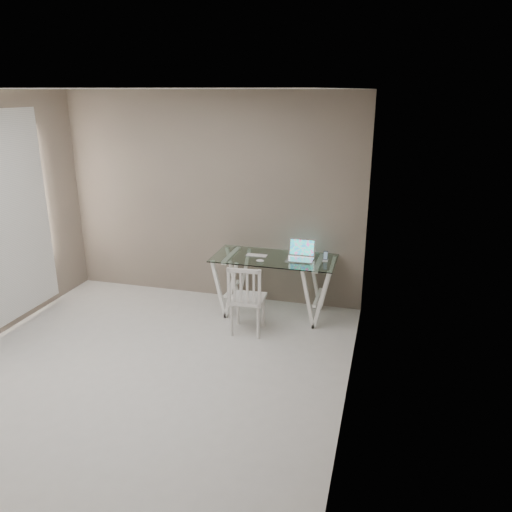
{
  "coord_description": "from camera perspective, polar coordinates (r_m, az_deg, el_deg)",
  "views": [
    {
      "loc": [
        2.24,
        -3.77,
        2.69
      ],
      "look_at": [
        0.79,
        1.55,
        0.85
      ],
      "focal_mm": 35.0,
      "sensor_mm": 36.0,
      "label": 1
    }
  ],
  "objects": [
    {
      "name": "phone_dock",
      "position": [
        6.02,
        7.94,
        -0.26
      ],
      "size": [
        0.06,
        0.06,
        0.12
      ],
      "color": "white",
      "rests_on": "desk"
    },
    {
      "name": "room",
      "position": [
        4.54,
        -15.75,
        5.36
      ],
      "size": [
        4.5,
        4.52,
        2.71
      ],
      "color": "beige",
      "rests_on": "ground"
    },
    {
      "name": "keyboard",
      "position": [
        6.15,
        0.08,
        0.07
      ],
      "size": [
        0.27,
        0.12,
        0.01
      ],
      "primitive_type": "cube",
      "color": "silver",
      "rests_on": "desk"
    },
    {
      "name": "desk",
      "position": [
        6.21,
        2.07,
        -3.35
      ],
      "size": [
        1.5,
        0.7,
        0.75
      ],
      "color": "silver",
      "rests_on": "ground"
    },
    {
      "name": "laptop",
      "position": [
        6.06,
        5.13,
        0.19
      ],
      "size": [
        0.32,
        0.28,
        0.22
      ],
      "color": "silver",
      "rests_on": "desk"
    },
    {
      "name": "chair",
      "position": [
        5.67,
        -1.12,
        -4.69
      ],
      "size": [
        0.41,
        0.41,
        0.84
      ],
      "rotation": [
        0.0,
        0.0,
        0.06
      ],
      "color": "silver",
      "rests_on": "ground"
    },
    {
      "name": "mouse",
      "position": [
        5.93,
        0.47,
        -0.54
      ],
      "size": [
        0.1,
        0.06,
        0.03
      ],
      "primitive_type": "ellipsoid",
      "color": "silver",
      "rests_on": "desk"
    }
  ]
}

